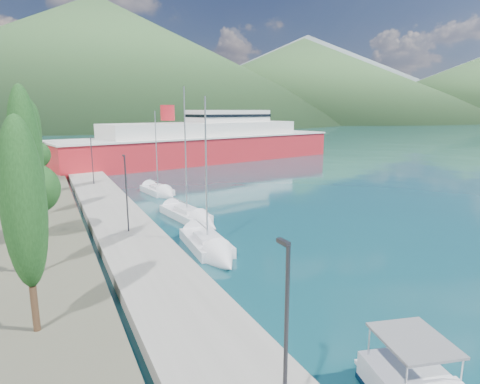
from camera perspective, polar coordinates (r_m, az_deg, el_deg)
ground at (r=136.74m, az=-20.08°, el=6.57°), size 1400.00×1400.00×0.00m
quay at (r=43.09m, az=-18.08°, el=-2.22°), size 5.00×88.00×0.80m
hills_far at (r=655.98m, az=-13.06°, el=17.15°), size 1480.00×900.00×180.00m
hills_near at (r=405.95m, az=-10.34°, el=16.88°), size 1010.00×520.00×115.00m
tree_row at (r=46.74m, az=-27.26°, el=4.93°), size 3.78×61.94×10.99m
lamp_posts at (r=32.54m, az=-15.90°, el=0.21°), size 0.15×46.87×6.06m
sailboat_near at (r=28.88m, az=-3.63°, el=-8.54°), size 3.06×8.63×12.19m
sailboat_mid at (r=37.39m, az=-6.26°, el=-3.90°), size 3.70×9.49×13.30m
sailboat_far at (r=49.78m, az=-10.91°, el=-0.16°), size 3.48×7.82×11.11m
ferry at (r=82.25m, az=-4.89°, el=6.88°), size 60.73×24.65×11.80m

